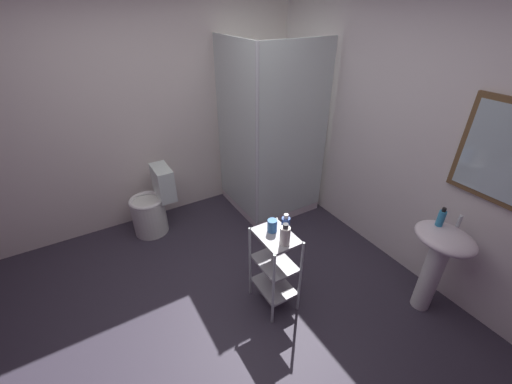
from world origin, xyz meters
name	(u,v)px	position (x,y,z in m)	size (l,w,h in m)	color
ground_plane	(225,317)	(0.00, 0.00, -0.01)	(4.20, 4.20, 0.02)	#342E3C
wall_back	(405,136)	(0.01, 1.85, 1.25)	(4.20, 0.14, 2.50)	silver
wall_left	(143,113)	(-1.85, 0.00, 1.25)	(0.10, 4.20, 2.50)	silver
shower_stall	(267,175)	(-1.22, 1.18, 0.46)	(0.92, 0.92, 2.00)	white
pedestal_sink	(439,255)	(0.76, 1.52, 0.58)	(0.46, 0.37, 0.81)	white
sink_faucet	(459,221)	(0.76, 1.64, 0.86)	(0.03, 0.03, 0.10)	silver
toilet	(153,207)	(-1.48, -0.16, 0.31)	(0.37, 0.49, 0.76)	white
storage_cart	(275,264)	(0.07, 0.44, 0.44)	(0.38, 0.28, 0.74)	silver
hand_soap_bottle	(441,218)	(0.68, 1.53, 0.88)	(0.05, 0.05, 0.16)	#389ED1
shampoo_bottle_blue	(286,226)	(0.09, 0.51, 0.82)	(0.07, 0.07, 0.18)	#375AB5
lotion_bottle_white	(285,235)	(0.18, 0.44, 0.82)	(0.08, 0.08, 0.18)	white
rinse_cup	(272,226)	(0.01, 0.44, 0.79)	(0.08, 0.08, 0.10)	#3870B2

